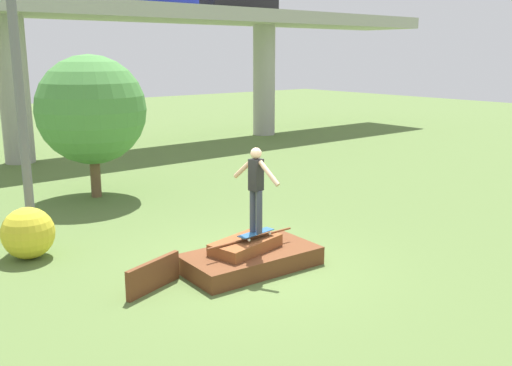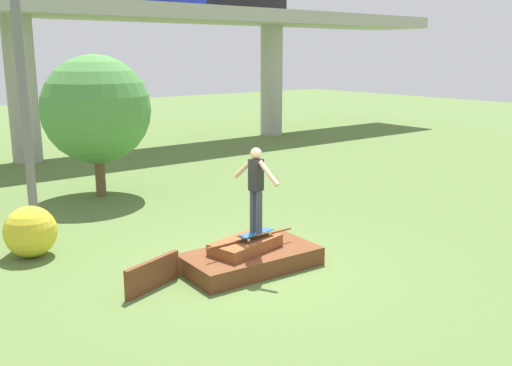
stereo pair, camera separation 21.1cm
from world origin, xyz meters
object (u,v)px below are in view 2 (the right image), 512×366
at_px(skater, 256,184).
at_px(car_on_overpass_right, 244,0).
at_px(skateboard, 256,233).
at_px(tree_behind_left, 96,110).
at_px(utility_pole, 19,47).
at_px(bush_yellow_flowering, 30,232).

bearing_deg(skater, car_on_overpass_right, 53.86).
bearing_deg(skateboard, car_on_overpass_right, 53.86).
bearing_deg(skater, tree_behind_left, 90.42).
xyz_separation_m(skateboard, utility_pole, (-2.78, 4.57, 3.50)).
distance_m(skateboard, utility_pole, 6.39).
height_order(utility_pole, bush_yellow_flowering, utility_pole).
bearing_deg(tree_behind_left, utility_pole, -135.12).
height_order(skater, tree_behind_left, tree_behind_left).
bearing_deg(utility_pole, car_on_overpass_right, 36.82).
xyz_separation_m(skater, tree_behind_left, (-0.05, 7.29, 0.84)).
height_order(skateboard, skater, skater).
bearing_deg(skater, utility_pole, 121.30).
height_order(skateboard, utility_pole, utility_pole).
xyz_separation_m(car_on_overpass_right, utility_pole, (-13.50, -10.11, -2.35)).
distance_m(car_on_overpass_right, tree_behind_left, 13.68).
distance_m(utility_pole, tree_behind_left, 4.20).
bearing_deg(skateboard, tree_behind_left, 90.42).
bearing_deg(tree_behind_left, skater, -89.58).
bearing_deg(skateboard, skater, -135.00).
distance_m(skateboard, tree_behind_left, 7.51).
bearing_deg(tree_behind_left, skateboard, -89.58).
distance_m(skater, utility_pole, 5.92).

